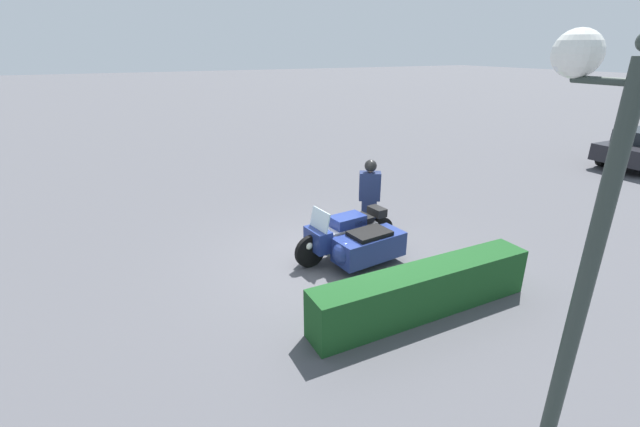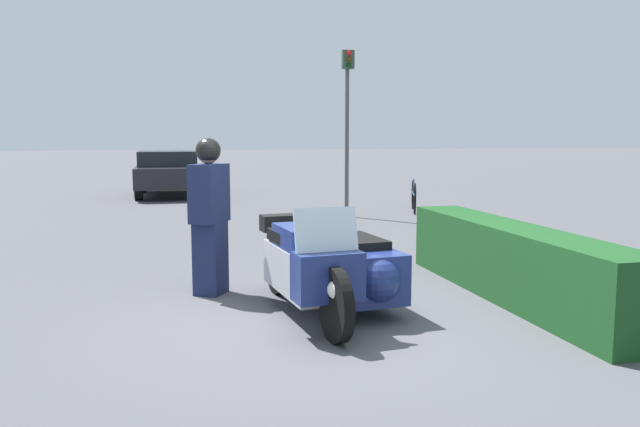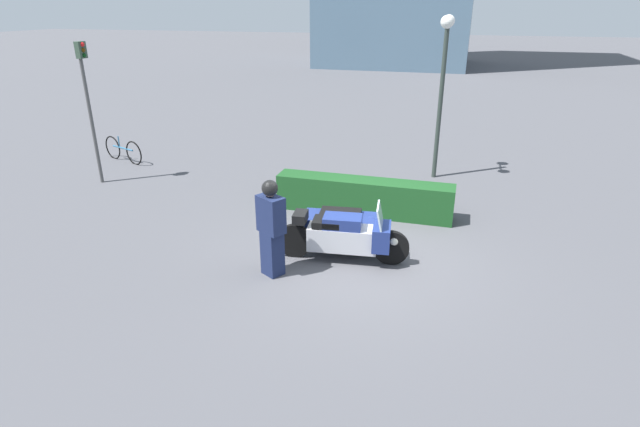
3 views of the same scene
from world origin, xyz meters
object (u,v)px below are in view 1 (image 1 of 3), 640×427
object	(u,v)px
police_motorcycle	(355,240)
twin_lamp_post	(605,207)
hedge_bush_curbside	(423,291)
officer_rider	(369,195)

from	to	relation	value
police_motorcycle	twin_lamp_post	xyz separation A→B (m)	(1.31, 5.24, 2.69)
hedge_bush_curbside	officer_rider	bearing A→B (deg)	-107.10
police_motorcycle	hedge_bush_curbside	distance (m)	2.08
police_motorcycle	hedge_bush_curbside	xyz separation A→B (m)	(-0.07, 2.08, -0.06)
police_motorcycle	officer_rider	world-z (taller)	officer_rider
police_motorcycle	officer_rider	xyz separation A→B (m)	(-1.07, -1.16, 0.47)
officer_rider	hedge_bush_curbside	xyz separation A→B (m)	(1.00, 3.24, -0.53)
hedge_bush_curbside	twin_lamp_post	size ratio (longest dim) A/B	0.95
officer_rider	twin_lamp_post	bearing A→B (deg)	-170.16
officer_rider	hedge_bush_curbside	bearing A→B (deg)	-166.87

